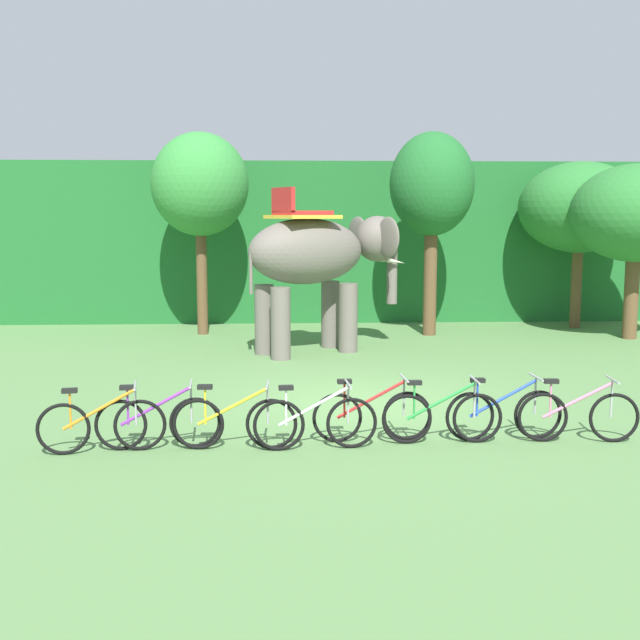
{
  "coord_description": "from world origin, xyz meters",
  "views": [
    {
      "loc": [
        -1.32,
        -12.98,
        3.21
      ],
      "look_at": [
        -0.66,
        1.0,
        1.3
      ],
      "focal_mm": 43.97,
      "sensor_mm": 36.0,
      "label": 1
    }
  ],
  "objects_px": {
    "bike_red": "(372,415)",
    "tree_center_right": "(580,208)",
    "bike_purple": "(158,422)",
    "tree_center_left": "(636,214)",
    "bike_white": "(315,422)",
    "bike_green": "(442,416)",
    "tree_left": "(200,186)",
    "tree_far_left": "(634,211)",
    "bike_yellow": "(235,422)",
    "elephant": "(319,257)",
    "bike_orange": "(102,425)",
    "bike_pink": "(578,415)",
    "tree_far_right": "(432,187)",
    "bike_blue": "(504,413)"
  },
  "relations": [
    {
      "from": "bike_red",
      "to": "tree_center_right",
      "type": "bearing_deg",
      "value": 57.14
    },
    {
      "from": "bike_red",
      "to": "bike_purple",
      "type": "bearing_deg",
      "value": -175.52
    },
    {
      "from": "tree_center_left",
      "to": "bike_white",
      "type": "bearing_deg",
      "value": -132.78
    },
    {
      "from": "bike_white",
      "to": "bike_green",
      "type": "distance_m",
      "value": 1.8
    },
    {
      "from": "tree_left",
      "to": "bike_purple",
      "type": "distance_m",
      "value": 10.97
    },
    {
      "from": "tree_left",
      "to": "bike_red",
      "type": "distance_m",
      "value": 11.27
    },
    {
      "from": "tree_far_left",
      "to": "bike_yellow",
      "type": "relative_size",
      "value": 2.58
    },
    {
      "from": "elephant",
      "to": "bike_orange",
      "type": "height_order",
      "value": "elephant"
    },
    {
      "from": "tree_center_right",
      "to": "bike_red",
      "type": "bearing_deg",
      "value": -122.86
    },
    {
      "from": "tree_left",
      "to": "bike_pink",
      "type": "relative_size",
      "value": 3.11
    },
    {
      "from": "bike_yellow",
      "to": "bike_white",
      "type": "relative_size",
      "value": 1.0
    },
    {
      "from": "tree_left",
      "to": "bike_green",
      "type": "distance_m",
      "value": 11.72
    },
    {
      "from": "bike_orange",
      "to": "bike_green",
      "type": "distance_m",
      "value": 4.68
    },
    {
      "from": "bike_yellow",
      "to": "bike_pink",
      "type": "height_order",
      "value": "same"
    },
    {
      "from": "tree_far_right",
      "to": "bike_pink",
      "type": "height_order",
      "value": "tree_far_right"
    },
    {
      "from": "elephant",
      "to": "bike_orange",
      "type": "bearing_deg",
      "value": -113.21
    },
    {
      "from": "bike_orange",
      "to": "bike_yellow",
      "type": "relative_size",
      "value": 0.99
    },
    {
      "from": "bike_red",
      "to": "bike_green",
      "type": "xyz_separation_m",
      "value": [
        0.97,
        -0.14,
        0.0
      ]
    },
    {
      "from": "tree_center_left",
      "to": "bike_pink",
      "type": "xyz_separation_m",
      "value": [
        -4.78,
        -9.01,
        -2.81
      ]
    },
    {
      "from": "tree_far_right",
      "to": "tree_center_right",
      "type": "xyz_separation_m",
      "value": [
        4.35,
        1.11,
        -0.54
      ]
    },
    {
      "from": "elephant",
      "to": "bike_white",
      "type": "xyz_separation_m",
      "value": [
        -0.4,
        -7.65,
        -1.82
      ]
    },
    {
      "from": "tree_far_right",
      "to": "bike_green",
      "type": "bearing_deg",
      "value": -99.59
    },
    {
      "from": "bike_pink",
      "to": "bike_green",
      "type": "bearing_deg",
      "value": 179.07
    },
    {
      "from": "tree_far_left",
      "to": "tree_center_right",
      "type": "bearing_deg",
      "value": 115.1
    },
    {
      "from": "tree_far_left",
      "to": "bike_yellow",
      "type": "xyz_separation_m",
      "value": [
        -9.69,
        -9.44,
        -2.87
      ]
    },
    {
      "from": "tree_far_right",
      "to": "tree_far_left",
      "type": "bearing_deg",
      "value": -6.22
    },
    {
      "from": "tree_far_right",
      "to": "bike_yellow",
      "type": "height_order",
      "value": "tree_far_right"
    },
    {
      "from": "bike_green",
      "to": "bike_white",
      "type": "bearing_deg",
      "value": -173.31
    },
    {
      "from": "bike_orange",
      "to": "bike_white",
      "type": "bearing_deg",
      "value": 0.19
    },
    {
      "from": "tree_center_left",
      "to": "elephant",
      "type": "distance_m",
      "value": 8.3
    },
    {
      "from": "bike_blue",
      "to": "tree_center_right",
      "type": "bearing_deg",
      "value": 64.78
    },
    {
      "from": "tree_far_left",
      "to": "bike_yellow",
      "type": "distance_m",
      "value": 13.83
    },
    {
      "from": "bike_blue",
      "to": "tree_left",
      "type": "bearing_deg",
      "value": 117.5
    },
    {
      "from": "bike_pink",
      "to": "bike_yellow",
      "type": "bearing_deg",
      "value": -178.54
    },
    {
      "from": "elephant",
      "to": "bike_red",
      "type": "relative_size",
      "value": 2.39
    },
    {
      "from": "tree_far_right",
      "to": "bike_yellow",
      "type": "xyz_separation_m",
      "value": [
        -4.55,
        -10.0,
        -3.51
      ]
    },
    {
      "from": "elephant",
      "to": "tree_left",
      "type": "bearing_deg",
      "value": 136.43
    },
    {
      "from": "tree_left",
      "to": "tree_center_left",
      "type": "distance_m",
      "value": 11.18
    },
    {
      "from": "elephant",
      "to": "bike_white",
      "type": "distance_m",
      "value": 7.87
    },
    {
      "from": "tree_left",
      "to": "bike_red",
      "type": "relative_size",
      "value": 3.11
    },
    {
      "from": "tree_center_right",
      "to": "bike_orange",
      "type": "relative_size",
      "value": 2.73
    },
    {
      "from": "bike_pink",
      "to": "bike_orange",
      "type": "bearing_deg",
      "value": -178.37
    },
    {
      "from": "tree_left",
      "to": "tree_far_right",
      "type": "height_order",
      "value": "tree_left"
    },
    {
      "from": "bike_orange",
      "to": "tree_center_right",
      "type": "bearing_deg",
      "value": 46.28
    },
    {
      "from": "bike_yellow",
      "to": "tree_far_left",
      "type": "bearing_deg",
      "value": 44.24
    },
    {
      "from": "elephant",
      "to": "bike_yellow",
      "type": "relative_size",
      "value": 2.39
    },
    {
      "from": "bike_purple",
      "to": "tree_far_right",
      "type": "bearing_deg",
      "value": 60.58
    },
    {
      "from": "tree_center_right",
      "to": "bike_yellow",
      "type": "distance_m",
      "value": 14.55
    },
    {
      "from": "tree_center_right",
      "to": "bike_blue",
      "type": "relative_size",
      "value": 2.71
    },
    {
      "from": "tree_center_right",
      "to": "bike_red",
      "type": "height_order",
      "value": "tree_center_right"
    }
  ]
}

